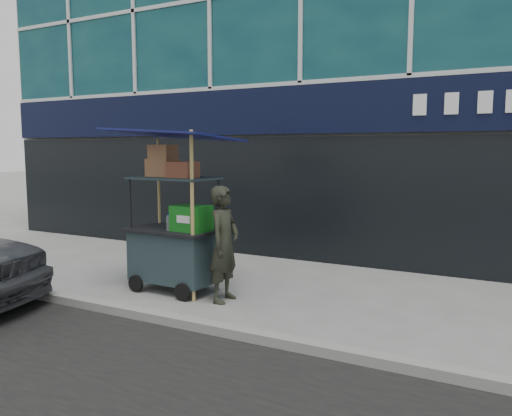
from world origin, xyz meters
The scene contains 4 objects.
ground centered at (0.00, 0.00, 0.00)m, with size 80.00×80.00×0.00m, color slate.
curb centered at (0.00, -0.20, 0.06)m, with size 80.00×0.18×0.12m, color gray.
vendor_cart centered at (-0.85, 1.07, 0.87)m, with size 1.89×1.39×2.48m.
vendor_man centered at (0.09, 0.95, 0.83)m, with size 0.60×0.40×1.65m, color black.
Camera 1 is at (3.71, -4.99, 2.15)m, focal length 35.00 mm.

